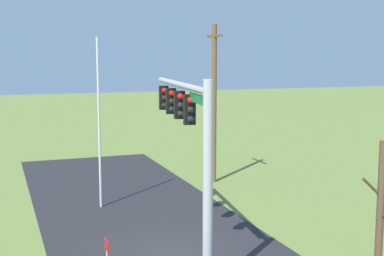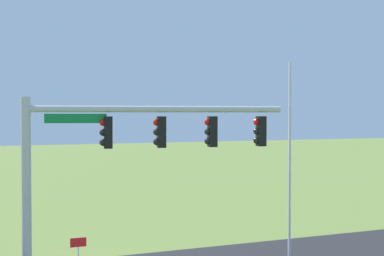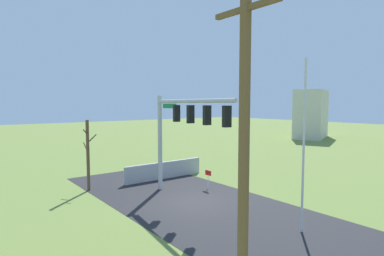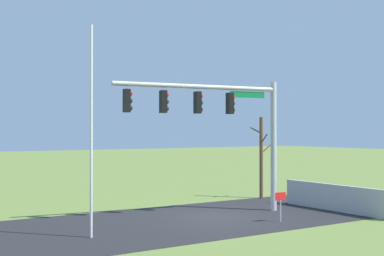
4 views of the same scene
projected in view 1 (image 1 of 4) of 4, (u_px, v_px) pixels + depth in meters
ground_plane at (170, 251)px, 18.23m from camera, size 160.00×160.00×0.00m
road_surface at (140, 218)px, 21.94m from camera, size 28.00×8.00×0.01m
signal_mast at (187, 126)px, 17.12m from camera, size 7.92×1.32×6.04m
flagpole at (99, 124)px, 23.06m from camera, size 0.10×0.10×7.47m
utility_pole at (214, 101)px, 27.72m from camera, size 1.90×0.26×8.28m
bare_tree at (380, 224)px, 13.76m from camera, size 1.27×1.02×4.52m
open_sign at (107, 250)px, 15.83m from camera, size 0.56×0.04×1.22m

